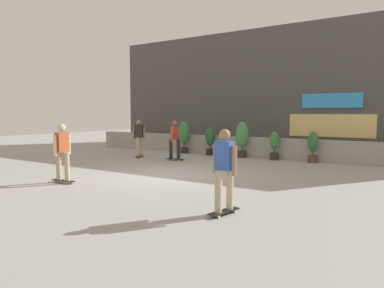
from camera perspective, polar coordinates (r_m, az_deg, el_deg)
ground_plane at (r=11.77m, az=-4.05°, el=-4.89°), size 48.00×48.00×0.00m
planter_wall at (r=16.83m, az=8.50°, el=-0.43°), size 18.00×0.40×0.90m
building_backdrop at (r=20.48m, az=13.41°, el=8.27°), size 20.00×2.08×6.50m
potted_plant_0 at (r=17.98m, az=-1.29°, el=1.53°), size 0.56×0.56×1.60m
potted_plant_1 at (r=17.17m, az=2.87°, el=0.77°), size 0.44×0.44×1.35m
potted_plant_2 at (r=16.37m, az=7.95°, el=1.17°), size 0.57×0.57×1.61m
potted_plant_3 at (r=15.79m, az=12.90°, el=-0.03°), size 0.39×0.39×1.24m
potted_plant_4 at (r=15.30m, az=18.58°, el=-0.23°), size 0.40×0.40×1.27m
skater_mid_plaza at (r=7.09m, az=5.15°, el=-3.72°), size 0.55×0.82×1.70m
skater_far_right at (r=16.53m, az=-8.39°, el=1.18°), size 0.54×0.80×1.70m
skater_by_wall_right at (r=15.17m, az=-2.78°, el=0.90°), size 0.82×0.56×1.70m
skater_far_left at (r=10.93m, az=-19.84°, el=-0.95°), size 0.81×0.56×1.70m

